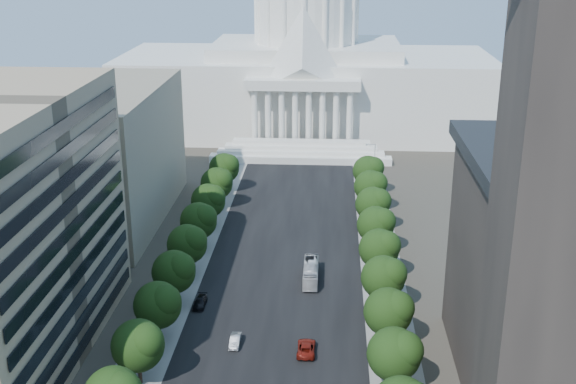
% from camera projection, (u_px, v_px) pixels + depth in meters
% --- Properties ---
extents(road_asphalt, '(30.00, 260.00, 0.01)m').
position_uv_depth(road_asphalt, '(288.00, 239.00, 153.75)').
color(road_asphalt, black).
rests_on(road_asphalt, ground).
extents(sidewalk_left, '(8.00, 260.00, 0.02)m').
position_uv_depth(sidewalk_left, '(200.00, 237.00, 154.85)').
color(sidewalk_left, gray).
rests_on(sidewalk_left, ground).
extents(sidewalk_right, '(8.00, 260.00, 0.02)m').
position_uv_depth(sidewalk_right, '(378.00, 241.00, 152.64)').
color(sidewalk_right, gray).
rests_on(sidewalk_right, ground).
extents(capitol, '(120.00, 56.00, 73.00)m').
position_uv_depth(capitol, '(306.00, 70.00, 236.52)').
color(capitol, white).
rests_on(capitol, ground).
extents(office_block_left_far, '(38.00, 52.00, 30.00)m').
position_uv_depth(office_block_left_far, '(77.00, 155.00, 161.00)').
color(office_block_left_far, gray).
rests_on(office_block_left_far, ground).
extents(tree_l_c, '(7.79, 7.60, 9.97)m').
position_uv_depth(tree_l_c, '(140.00, 345.00, 101.59)').
color(tree_l_c, '#33261C').
rests_on(tree_l_c, ground).
extents(tree_l_d, '(7.79, 7.60, 9.97)m').
position_uv_depth(tree_l_d, '(159.00, 304.00, 112.89)').
color(tree_l_d, '#33261C').
rests_on(tree_l_d, ground).
extents(tree_l_e, '(7.79, 7.60, 9.97)m').
position_uv_depth(tree_l_e, '(175.00, 271.00, 124.20)').
color(tree_l_e, '#33261C').
rests_on(tree_l_e, ground).
extents(tree_l_f, '(7.79, 7.60, 9.97)m').
position_uv_depth(tree_l_f, '(189.00, 243.00, 135.50)').
color(tree_l_f, '#33261C').
rests_on(tree_l_f, ground).
extents(tree_l_g, '(7.79, 7.60, 9.97)m').
position_uv_depth(tree_l_g, '(200.00, 220.00, 146.81)').
color(tree_l_g, '#33261C').
rests_on(tree_l_g, ground).
extents(tree_l_h, '(7.79, 7.60, 9.97)m').
position_uv_depth(tree_l_h, '(210.00, 200.00, 158.11)').
color(tree_l_h, '#33261C').
rests_on(tree_l_h, ground).
extents(tree_l_i, '(7.79, 7.60, 9.97)m').
position_uv_depth(tree_l_i, '(218.00, 182.00, 169.41)').
color(tree_l_i, '#33261C').
rests_on(tree_l_i, ground).
extents(tree_l_j, '(7.79, 7.60, 9.97)m').
position_uv_depth(tree_l_j, '(225.00, 167.00, 180.72)').
color(tree_l_j, '#33261C').
rests_on(tree_l_j, ground).
extents(tree_r_c, '(7.79, 7.60, 9.97)m').
position_uv_depth(tree_r_c, '(397.00, 353.00, 99.50)').
color(tree_r_c, '#33261C').
rests_on(tree_r_c, ground).
extents(tree_r_d, '(7.79, 7.60, 9.97)m').
position_uv_depth(tree_r_d, '(390.00, 311.00, 110.80)').
color(tree_r_d, '#33261C').
rests_on(tree_r_d, ground).
extents(tree_r_e, '(7.79, 7.60, 9.97)m').
position_uv_depth(tree_r_e, '(385.00, 277.00, 122.11)').
color(tree_r_e, '#33261C').
rests_on(tree_r_e, ground).
extents(tree_r_f, '(7.79, 7.60, 9.97)m').
position_uv_depth(tree_r_f, '(381.00, 248.00, 133.41)').
color(tree_r_f, '#33261C').
rests_on(tree_r_f, ground).
extents(tree_r_g, '(7.79, 7.60, 9.97)m').
position_uv_depth(tree_r_g, '(377.00, 224.00, 144.71)').
color(tree_r_g, '#33261C').
rests_on(tree_r_g, ground).
extents(tree_r_h, '(7.79, 7.60, 9.97)m').
position_uv_depth(tree_r_h, '(374.00, 203.00, 156.02)').
color(tree_r_h, '#33261C').
rests_on(tree_r_h, ground).
extents(tree_r_i, '(7.79, 7.60, 9.97)m').
position_uv_depth(tree_r_i, '(372.00, 186.00, 167.32)').
color(tree_r_i, '#33261C').
rests_on(tree_r_i, ground).
extents(tree_r_j, '(7.79, 7.60, 9.97)m').
position_uv_depth(tree_r_j, '(369.00, 170.00, 178.62)').
color(tree_r_j, '#33261C').
rests_on(tree_r_j, ground).
extents(streetlight_b, '(2.61, 0.44, 9.00)m').
position_uv_depth(streetlight_b, '(408.00, 361.00, 98.86)').
color(streetlight_b, gray).
rests_on(streetlight_b, ground).
extents(streetlight_c, '(2.61, 0.44, 9.00)m').
position_uv_depth(streetlight_c, '(394.00, 280.00, 122.41)').
color(streetlight_c, gray).
rests_on(streetlight_c, ground).
extents(streetlight_d, '(2.61, 0.44, 9.00)m').
position_uv_depth(streetlight_d, '(385.00, 225.00, 145.96)').
color(streetlight_d, gray).
rests_on(streetlight_d, ground).
extents(streetlight_e, '(2.61, 0.44, 9.00)m').
position_uv_depth(streetlight_e, '(378.00, 185.00, 169.51)').
color(streetlight_e, gray).
rests_on(streetlight_e, ground).
extents(streetlight_f, '(2.61, 0.44, 9.00)m').
position_uv_depth(streetlight_f, '(373.00, 155.00, 193.05)').
color(streetlight_f, gray).
rests_on(streetlight_f, ground).
extents(car_silver, '(1.57, 4.46, 1.47)m').
position_uv_depth(car_silver, '(235.00, 341.00, 113.43)').
color(car_silver, '#AFB1B8').
rests_on(car_silver, ground).
extents(car_red, '(2.80, 5.98, 1.65)m').
position_uv_depth(car_red, '(306.00, 348.00, 111.25)').
color(car_red, maroon).
rests_on(car_red, ground).
extents(car_dark_b, '(2.11, 5.01, 1.44)m').
position_uv_depth(car_dark_b, '(200.00, 302.00, 125.47)').
color(car_dark_b, black).
rests_on(car_dark_b, ground).
extents(city_bus, '(2.72, 11.45, 3.19)m').
position_uv_depth(city_bus, '(311.00, 272.00, 134.82)').
color(city_bus, silver).
rests_on(city_bus, ground).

